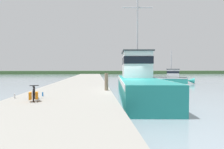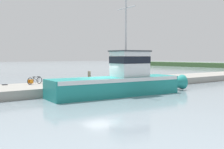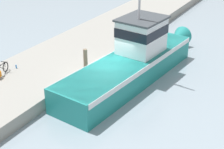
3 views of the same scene
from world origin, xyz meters
The scene contains 9 objects.
ground_plane centered at (0.00, 0.00, 0.00)m, with size 320.00×320.00×0.00m, color #84939E.
dock_pier centered at (-4.15, 0.00, 0.37)m, with size 5.64×80.00×0.74m, color gray.
far_shoreline centered at (30.00, 63.56, 0.69)m, with size 180.00×5.00×1.39m, color #426638.
fishing_boat_main centered at (1.02, 1.70, 1.28)m, with size 4.03×13.79×8.56m.
boat_orange_near centered at (9.26, 14.12, 0.84)m, with size 6.60×3.56×5.13m.
bicycle_touring centered at (-5.40, -3.56, 1.06)m, with size 0.73×1.63×0.70m.
mooring_post centered at (-1.64, 0.10, 1.36)m, with size 0.26×0.26×1.23m, color #756651.
water_bottle_by_bike centered at (-5.37, -2.25, 0.86)m, with size 0.08×0.08×0.23m, color blue.
water_bottle_on_curb centered at (-6.62, -2.84, 0.87)m, with size 0.08×0.08×0.25m, color silver.
Camera 1 is at (-2.36, -12.32, 2.29)m, focal length 28.00 mm.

